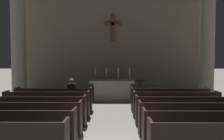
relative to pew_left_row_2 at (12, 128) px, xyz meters
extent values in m
cube|color=black|center=(0.00, 0.04, -0.05)|extent=(2.91, 0.40, 0.05)
cube|color=black|center=(0.00, -0.19, 0.22)|extent=(2.91, 0.05, 0.50)
cube|color=black|center=(0.00, 0.22, -0.28)|extent=(2.91, 0.04, 0.40)
cube|color=black|center=(1.48, 0.02, 0.00)|extent=(0.06, 0.50, 0.95)
cube|color=black|center=(0.00, 1.01, -0.05)|extent=(2.91, 0.40, 0.05)
cube|color=black|center=(0.00, 0.79, 0.22)|extent=(2.91, 0.05, 0.50)
cube|color=black|center=(0.00, 1.19, -0.28)|extent=(2.91, 0.04, 0.40)
cube|color=black|center=(1.48, 0.99, 0.00)|extent=(0.06, 0.50, 0.95)
cube|color=black|center=(0.00, 1.98, -0.05)|extent=(2.91, 0.40, 0.05)
cube|color=black|center=(0.00, 1.76, 0.22)|extent=(2.91, 0.05, 0.50)
cube|color=black|center=(0.00, 2.16, -0.28)|extent=(2.91, 0.04, 0.40)
cube|color=black|center=(1.48, 1.96, 0.00)|extent=(0.06, 0.50, 0.95)
cube|color=black|center=(0.00, 2.96, -0.05)|extent=(2.91, 0.40, 0.05)
cube|color=black|center=(0.00, 2.73, 0.22)|extent=(2.91, 0.05, 0.50)
cube|color=black|center=(0.00, 3.14, -0.28)|extent=(2.91, 0.04, 0.40)
cube|color=black|center=(1.48, 2.94, 0.00)|extent=(0.06, 0.50, 0.95)
cube|color=black|center=(-1.48, 2.94, 0.00)|extent=(0.06, 0.50, 0.95)
cube|color=black|center=(0.00, 3.93, -0.05)|extent=(2.91, 0.40, 0.05)
cube|color=black|center=(0.00, 3.70, 0.22)|extent=(2.91, 0.05, 0.50)
cube|color=black|center=(0.00, 4.11, -0.28)|extent=(2.91, 0.04, 0.40)
cube|color=black|center=(1.48, 3.91, 0.00)|extent=(0.06, 0.50, 0.95)
cube|color=black|center=(-1.48, 3.91, 0.00)|extent=(0.06, 0.50, 0.95)
cube|color=black|center=(4.61, 0.04, -0.05)|extent=(2.91, 0.40, 0.05)
cube|color=black|center=(4.61, -0.19, 0.22)|extent=(2.91, 0.05, 0.50)
cube|color=black|center=(4.61, 0.22, -0.28)|extent=(2.91, 0.04, 0.40)
cube|color=black|center=(3.12, 0.02, 0.00)|extent=(0.06, 0.50, 0.95)
cube|color=black|center=(4.61, 1.01, -0.05)|extent=(2.91, 0.40, 0.05)
cube|color=black|center=(4.61, 0.79, 0.22)|extent=(2.91, 0.05, 0.50)
cube|color=black|center=(4.61, 1.19, -0.28)|extent=(2.91, 0.04, 0.40)
cube|color=black|center=(3.12, 0.99, 0.00)|extent=(0.06, 0.50, 0.95)
cube|color=black|center=(4.61, 1.98, -0.05)|extent=(2.91, 0.40, 0.05)
cube|color=black|center=(4.61, 1.76, 0.22)|extent=(2.91, 0.05, 0.50)
cube|color=black|center=(4.61, 2.16, -0.28)|extent=(2.91, 0.04, 0.40)
cube|color=black|center=(3.12, 1.96, 0.00)|extent=(0.06, 0.50, 0.95)
cube|color=black|center=(4.61, 2.96, -0.05)|extent=(2.91, 0.40, 0.05)
cube|color=black|center=(4.61, 2.73, 0.22)|extent=(2.91, 0.05, 0.50)
cube|color=black|center=(4.61, 3.14, -0.28)|extent=(2.91, 0.04, 0.40)
cube|color=black|center=(3.12, 2.94, 0.00)|extent=(0.06, 0.50, 0.95)
cube|color=black|center=(6.09, 2.94, 0.00)|extent=(0.06, 0.50, 0.95)
cube|color=black|center=(4.61, 3.93, -0.05)|extent=(2.91, 0.40, 0.05)
cube|color=black|center=(4.61, 3.70, 0.22)|extent=(2.91, 0.05, 0.50)
cube|color=black|center=(4.61, 4.11, -0.28)|extent=(2.91, 0.04, 0.40)
cube|color=black|center=(3.12, 3.91, 0.00)|extent=(0.06, 0.50, 0.95)
cube|color=black|center=(6.09, 3.91, 0.00)|extent=(0.06, 0.50, 0.95)
cube|color=#9E998E|center=(-2.34, 6.27, -0.38)|extent=(0.98, 0.98, 0.20)
cylinder|color=#9E998E|center=(-2.34, 6.27, 2.62)|extent=(0.70, 0.70, 6.20)
cube|color=#9E998E|center=(6.95, 6.27, -0.38)|extent=(0.98, 0.98, 0.20)
cylinder|color=#9E998E|center=(6.95, 6.27, 2.62)|extent=(0.70, 0.70, 6.20)
cube|color=#A8A399|center=(2.30, 6.33, -0.04)|extent=(1.76, 0.72, 0.88)
cube|color=#A8A399|center=(2.30, 6.33, 0.46)|extent=(2.20, 0.90, 0.12)
cube|color=silver|center=(2.30, 6.33, 0.53)|extent=(2.09, 0.86, 0.01)
cylinder|color=#B79338|center=(1.45, 6.33, 0.54)|extent=(0.16, 0.16, 0.02)
cylinder|color=#B79338|center=(1.45, 6.33, 0.70)|extent=(0.07, 0.07, 0.34)
cylinder|color=silver|center=(1.45, 6.33, 1.01)|extent=(0.04, 0.04, 0.27)
cylinder|color=#B79338|center=(2.00, 6.33, 0.54)|extent=(0.16, 0.16, 0.02)
cylinder|color=#B79338|center=(2.00, 6.33, 0.70)|extent=(0.07, 0.07, 0.34)
cylinder|color=silver|center=(2.00, 6.33, 1.01)|extent=(0.04, 0.04, 0.27)
cylinder|color=#B79338|center=(2.60, 6.33, 0.54)|extent=(0.16, 0.16, 0.02)
cylinder|color=#B79338|center=(2.60, 6.33, 0.70)|extent=(0.07, 0.07, 0.34)
cylinder|color=silver|center=(2.60, 6.33, 1.01)|extent=(0.04, 0.04, 0.27)
cylinder|color=#B79338|center=(3.15, 6.33, 0.54)|extent=(0.16, 0.16, 0.02)
cylinder|color=#B79338|center=(3.15, 6.33, 0.70)|extent=(0.07, 0.07, 0.34)
cylinder|color=silver|center=(3.15, 6.33, 1.01)|extent=(0.04, 0.04, 0.27)
cube|color=gray|center=(2.30, 8.67, 3.03)|extent=(10.42, 0.25, 7.02)
cube|color=brown|center=(2.30, 8.45, 3.38)|extent=(0.18, 0.18, 1.52)
cube|color=brown|center=(2.30, 8.45, 3.61)|extent=(0.97, 0.18, 0.18)
cylinder|color=black|center=(3.55, 5.13, -0.46)|extent=(0.36, 0.36, 0.04)
cylinder|color=black|center=(3.55, 5.13, 0.05)|extent=(0.10, 0.10, 1.05)
cube|color=black|center=(3.55, 5.13, 0.60)|extent=(0.44, 0.31, 0.15)
cube|color=#26262B|center=(0.72, 4.11, -0.25)|extent=(0.24, 0.14, 0.45)
cube|color=#26262B|center=(0.72, 3.98, 0.03)|extent=(0.28, 0.36, 0.12)
cube|color=black|center=(0.72, 3.85, 0.36)|extent=(0.32, 0.20, 0.54)
sphere|color=#9E7051|center=(0.72, 3.85, 0.74)|extent=(0.20, 0.20, 0.20)
camera|label=1|loc=(2.44, -5.52, 1.68)|focal=38.28mm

